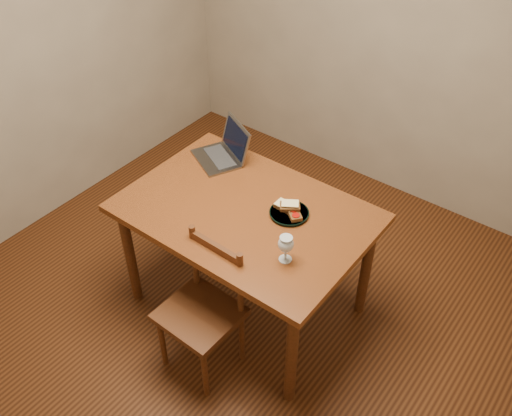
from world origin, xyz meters
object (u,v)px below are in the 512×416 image
Objects in this scene: table at (246,222)px; milk_glass at (286,249)px; laptop at (225,149)px; plate at (289,213)px; chair at (202,305)px.

milk_glass reaches higher than table.
milk_glass is 0.91m from laptop.
table is 0.25m from plate.
plate is at bearing 28.30° from table.
laptop is (-0.46, 0.76, 0.35)m from chair.
laptop is at bearing 122.74° from chair.
table is 3.41× the size of laptop.
milk_glass reaches higher than plate.
laptop reaches higher than chair.
table is 8.80× the size of milk_glass.
chair is at bearing -32.35° from laptop.
milk_glass is (0.17, -0.28, 0.06)m from plate.
chair is 2.77× the size of milk_glass.
chair is 1.07× the size of laptop.
milk_glass is (0.31, 0.28, 0.37)m from chair.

